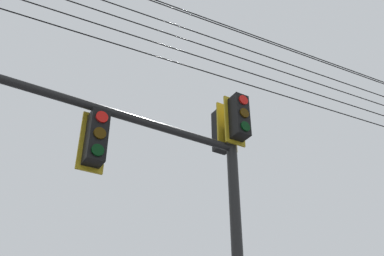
{
  "coord_description": "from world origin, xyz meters",
  "views": [
    {
      "loc": [
        -1.22,
        7.44,
        1.53
      ],
      "look_at": [
        -0.27,
        0.61,
        5.78
      ],
      "focal_mm": 41.19,
      "sensor_mm": 36.0,
      "label": 1
    }
  ],
  "objects": [
    {
      "name": "overhead_wire_span",
      "position": [
        0.36,
        0.95,
        8.11
      ],
      "size": [
        28.91,
        19.61,
        1.88
      ],
      "color": "black"
    },
    {
      "name": "signal_mast_assembly",
      "position": [
        -0.34,
        0.55,
        4.72
      ],
      "size": [
        4.25,
        3.54,
        6.66
      ],
      "color": "black",
      "rests_on": "ground"
    }
  ]
}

